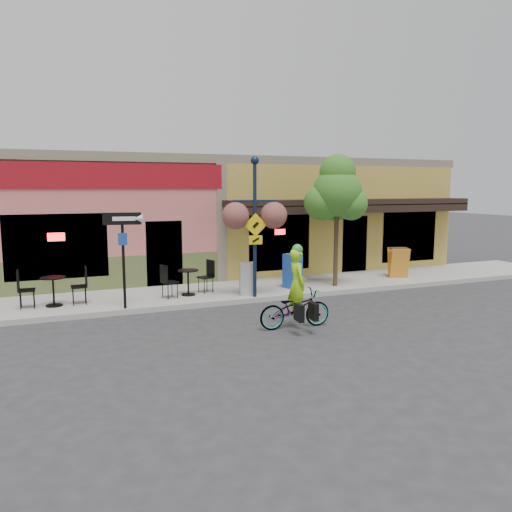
{
  "coord_description": "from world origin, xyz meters",
  "views": [
    {
      "loc": [
        -6.39,
        -12.87,
        3.39
      ],
      "look_at": [
        -0.91,
        0.5,
        1.4
      ],
      "focal_mm": 35.0,
      "sensor_mm": 36.0,
      "label": 1
    }
  ],
  "objects_px": {
    "one_way_sign": "(124,261)",
    "newspaper_box_grey": "(247,279)",
    "bicycle": "(295,309)",
    "newspaper_box_blue": "(293,271)",
    "lamp_post": "(255,228)",
    "building": "(214,214)",
    "street_tree": "(337,220)",
    "cyclist_rider": "(297,294)"
  },
  "relations": [
    {
      "from": "cyclist_rider",
      "to": "one_way_sign",
      "type": "relative_size",
      "value": 0.65
    },
    {
      "from": "bicycle",
      "to": "newspaper_box_grey",
      "type": "height_order",
      "value": "newspaper_box_grey"
    },
    {
      "from": "newspaper_box_blue",
      "to": "one_way_sign",
      "type": "bearing_deg",
      "value": 165.28
    },
    {
      "from": "bicycle",
      "to": "lamp_post",
      "type": "height_order",
      "value": "lamp_post"
    },
    {
      "from": "newspaper_box_blue",
      "to": "street_tree",
      "type": "distance_m",
      "value": 2.2
    },
    {
      "from": "cyclist_rider",
      "to": "newspaper_box_grey",
      "type": "xyz_separation_m",
      "value": [
        0.01,
        3.33,
        -0.2
      ]
    },
    {
      "from": "lamp_post",
      "to": "one_way_sign",
      "type": "relative_size",
      "value": 1.6
    },
    {
      "from": "lamp_post",
      "to": "newspaper_box_grey",
      "type": "distance_m",
      "value": 1.62
    },
    {
      "from": "cyclist_rider",
      "to": "newspaper_box_blue",
      "type": "xyz_separation_m",
      "value": [
        1.76,
        3.76,
        -0.14
      ]
    },
    {
      "from": "building",
      "to": "one_way_sign",
      "type": "distance_m",
      "value": 8.33
    },
    {
      "from": "bicycle",
      "to": "lamp_post",
      "type": "distance_m",
      "value": 3.44
    },
    {
      "from": "building",
      "to": "street_tree",
      "type": "height_order",
      "value": "street_tree"
    },
    {
      "from": "street_tree",
      "to": "bicycle",
      "type": "bearing_deg",
      "value": -132.95
    },
    {
      "from": "one_way_sign",
      "to": "street_tree",
      "type": "distance_m",
      "value": 6.97
    },
    {
      "from": "one_way_sign",
      "to": "street_tree",
      "type": "relative_size",
      "value": 0.59
    },
    {
      "from": "newspaper_box_blue",
      "to": "newspaper_box_grey",
      "type": "relative_size",
      "value": 1.13
    },
    {
      "from": "lamp_post",
      "to": "building",
      "type": "bearing_deg",
      "value": 92.18
    },
    {
      "from": "lamp_post",
      "to": "street_tree",
      "type": "distance_m",
      "value": 3.15
    },
    {
      "from": "building",
      "to": "bicycle",
      "type": "bearing_deg",
      "value": -96.09
    },
    {
      "from": "newspaper_box_blue",
      "to": "lamp_post",
      "type": "bearing_deg",
      "value": -177.19
    },
    {
      "from": "building",
      "to": "street_tree",
      "type": "xyz_separation_m",
      "value": [
        2.21,
        -6.31,
        0.08
      ]
    },
    {
      "from": "building",
      "to": "newspaper_box_blue",
      "type": "height_order",
      "value": "building"
    },
    {
      "from": "bicycle",
      "to": "newspaper_box_blue",
      "type": "bearing_deg",
      "value": -22.69
    },
    {
      "from": "bicycle",
      "to": "one_way_sign",
      "type": "relative_size",
      "value": 0.7
    },
    {
      "from": "cyclist_rider",
      "to": "one_way_sign",
      "type": "bearing_deg",
      "value": 54.15
    },
    {
      "from": "lamp_post",
      "to": "one_way_sign",
      "type": "height_order",
      "value": "lamp_post"
    },
    {
      "from": "one_way_sign",
      "to": "newspaper_box_grey",
      "type": "height_order",
      "value": "one_way_sign"
    },
    {
      "from": "newspaper_box_blue",
      "to": "newspaper_box_grey",
      "type": "xyz_separation_m",
      "value": [
        -1.75,
        -0.44,
        -0.06
      ]
    },
    {
      "from": "one_way_sign",
      "to": "newspaper_box_grey",
      "type": "distance_m",
      "value": 3.8
    },
    {
      "from": "one_way_sign",
      "to": "newspaper_box_blue",
      "type": "height_order",
      "value": "one_way_sign"
    },
    {
      "from": "newspaper_box_blue",
      "to": "newspaper_box_grey",
      "type": "height_order",
      "value": "newspaper_box_blue"
    },
    {
      "from": "cyclist_rider",
      "to": "newspaper_box_blue",
      "type": "bearing_deg",
      "value": -22.06
    },
    {
      "from": "bicycle",
      "to": "one_way_sign",
      "type": "height_order",
      "value": "one_way_sign"
    },
    {
      "from": "newspaper_box_blue",
      "to": "newspaper_box_grey",
      "type": "bearing_deg",
      "value": 170.92
    },
    {
      "from": "lamp_post",
      "to": "street_tree",
      "type": "bearing_deg",
      "value": 19.46
    },
    {
      "from": "bicycle",
      "to": "lamp_post",
      "type": "relative_size",
      "value": 0.44
    },
    {
      "from": "building",
      "to": "lamp_post",
      "type": "bearing_deg",
      "value": -97.4
    },
    {
      "from": "lamp_post",
      "to": "newspaper_box_blue",
      "type": "xyz_separation_m",
      "value": [
        1.65,
        0.8,
        -1.52
      ]
    },
    {
      "from": "building",
      "to": "street_tree",
      "type": "bearing_deg",
      "value": -70.67
    },
    {
      "from": "lamp_post",
      "to": "newspaper_box_blue",
      "type": "height_order",
      "value": "lamp_post"
    },
    {
      "from": "lamp_post",
      "to": "newspaper_box_blue",
      "type": "bearing_deg",
      "value": 35.48
    },
    {
      "from": "bicycle",
      "to": "one_way_sign",
      "type": "bearing_deg",
      "value": 53.76
    }
  ]
}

